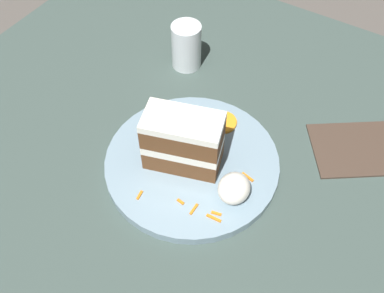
{
  "coord_description": "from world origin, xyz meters",
  "views": [
    {
      "loc": [
        -0.36,
        -0.25,
        0.67
      ],
      "look_at": [
        0.03,
        -0.01,
        0.09
      ],
      "focal_mm": 42.0,
      "sensor_mm": 36.0,
      "label": 1
    }
  ],
  "objects_px": {
    "cream_dollop": "(233,190)",
    "drinking_glass": "(186,49)",
    "cake_slice": "(181,140)",
    "orange_garnish": "(223,122)",
    "plate": "(192,163)"
  },
  "relations": [
    {
      "from": "orange_garnish",
      "to": "cream_dollop",
      "type": "bearing_deg",
      "value": -145.41
    },
    {
      "from": "cake_slice",
      "to": "orange_garnish",
      "type": "distance_m",
      "value": 0.12
    },
    {
      "from": "plate",
      "to": "drinking_glass",
      "type": "height_order",
      "value": "drinking_glass"
    },
    {
      "from": "drinking_glass",
      "to": "cream_dollop",
      "type": "bearing_deg",
      "value": -135.74
    },
    {
      "from": "plate",
      "to": "cake_slice",
      "type": "relative_size",
      "value": 2.15
    },
    {
      "from": "drinking_glass",
      "to": "cake_slice",
      "type": "bearing_deg",
      "value": -149.76
    },
    {
      "from": "cream_dollop",
      "to": "drinking_glass",
      "type": "height_order",
      "value": "drinking_glass"
    },
    {
      "from": "cream_dollop",
      "to": "plate",
      "type": "bearing_deg",
      "value": 71.97
    },
    {
      "from": "plate",
      "to": "orange_garnish",
      "type": "distance_m",
      "value": 0.1
    },
    {
      "from": "plate",
      "to": "cake_slice",
      "type": "xyz_separation_m",
      "value": [
        -0.01,
        0.02,
        0.06
      ]
    },
    {
      "from": "cake_slice",
      "to": "drinking_glass",
      "type": "bearing_deg",
      "value": 12.91
    },
    {
      "from": "orange_garnish",
      "to": "drinking_glass",
      "type": "bearing_deg",
      "value": 52.19
    },
    {
      "from": "orange_garnish",
      "to": "drinking_glass",
      "type": "distance_m",
      "value": 0.19
    },
    {
      "from": "plate",
      "to": "drinking_glass",
      "type": "xyz_separation_m",
      "value": [
        0.22,
        0.15,
        0.03
      ]
    },
    {
      "from": "cream_dollop",
      "to": "drinking_glass",
      "type": "relative_size",
      "value": 0.59
    }
  ]
}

